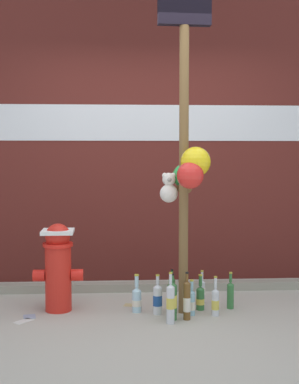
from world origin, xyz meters
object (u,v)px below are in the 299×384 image
at_px(bottle_5, 215,302).
at_px(bottle_10, 172,293).
at_px(bottle_0, 137,299).
at_px(bottle_7, 172,300).
at_px(bottle_9, 171,303).
at_px(bottle_6, 230,294).
at_px(bottle_3, 158,299).
at_px(bottle_4, 187,301).
at_px(bottle_2, 200,297).
at_px(fire_hydrant, 58,265).
at_px(bottle_8, 202,291).
at_px(memorial_post, 186,141).
at_px(bottle_1, 182,291).
at_px(bottle_11, 192,302).

bearing_deg(bottle_5, bottle_10, 155.77).
distance_m(bottle_0, bottle_5, 0.67).
bearing_deg(bottle_7, bottle_9, -103.27).
bearing_deg(bottle_6, bottle_3, -169.04).
height_order(bottle_4, bottle_6, bottle_4).
xyz_separation_m(bottle_2, bottle_6, (0.27, 0.03, 0.02)).
xyz_separation_m(bottle_3, bottle_4, (0.23, -0.16, 0.03)).
height_order(bottle_4, bottle_5, bottle_4).
relative_size(fire_hydrant, bottle_8, 2.51).
relative_size(bottle_0, bottle_9, 0.79).
bearing_deg(bottle_4, bottle_7, 177.42).
distance_m(bottle_0, bottle_3, 0.19).
xyz_separation_m(memorial_post, bottle_3, (-0.24, -0.01, -1.33)).
bearing_deg(bottle_6, bottle_2, -174.57).
bearing_deg(bottle_10, bottle_1, 59.20).
height_order(bottle_8, bottle_10, bottle_10).
distance_m(bottle_4, bottle_6, 0.51).
distance_m(bottle_6, bottle_8, 0.28).
xyz_separation_m(memorial_post, bottle_2, (0.14, 0.09, -1.35)).
distance_m(fire_hydrant, bottle_9, 1.04).
relative_size(bottle_1, bottle_8, 1.12).
height_order(fire_hydrant, bottle_10, fire_hydrant).
relative_size(bottle_7, bottle_9, 0.92).
xyz_separation_m(bottle_4, bottle_5, (0.25, 0.09, -0.04)).
relative_size(memorial_post, bottle_1, 8.20).
xyz_separation_m(bottle_1, bottle_5, (0.23, -0.35, -0.01)).
relative_size(bottle_5, bottle_7, 0.88).
xyz_separation_m(bottle_0, bottle_5, (0.65, -0.14, 0.00)).
xyz_separation_m(fire_hydrant, bottle_6, (1.50, -0.03, -0.27)).
distance_m(bottle_0, bottle_9, 0.42).
xyz_separation_m(bottle_5, bottle_10, (-0.35, 0.16, 0.04)).
bearing_deg(bottle_10, bottle_7, -95.50).
distance_m(bottle_1, bottle_3, 0.37).
bearing_deg(bottle_5, bottle_7, -166.63).
xyz_separation_m(memorial_post, fire_hydrant, (-1.09, 0.15, -1.06)).
bearing_deg(bottle_9, bottle_5, 25.15).
height_order(memorial_post, bottle_10, memorial_post).
xyz_separation_m(bottle_6, bottle_7, (-0.54, -0.28, 0.03)).
bearing_deg(bottle_7, bottle_2, 43.51).
bearing_deg(fire_hydrant, bottle_10, -4.10).
bearing_deg(bottle_2, bottle_9, -129.71).
bearing_deg(bottle_4, bottle_6, 34.52).
bearing_deg(bottle_0, bottle_1, 26.51).
bearing_deg(bottle_2, bottle_7, -136.49).
bearing_deg(bottle_10, bottle_2, 3.09).
bearing_deg(bottle_6, bottle_8, 141.63).
bearing_deg(bottle_11, bottle_2, 57.01).
bearing_deg(bottle_0, bottle_10, 3.11).
bearing_deg(bottle_3, bottle_7, -56.07).
relative_size(bottle_9, bottle_10, 1.14).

